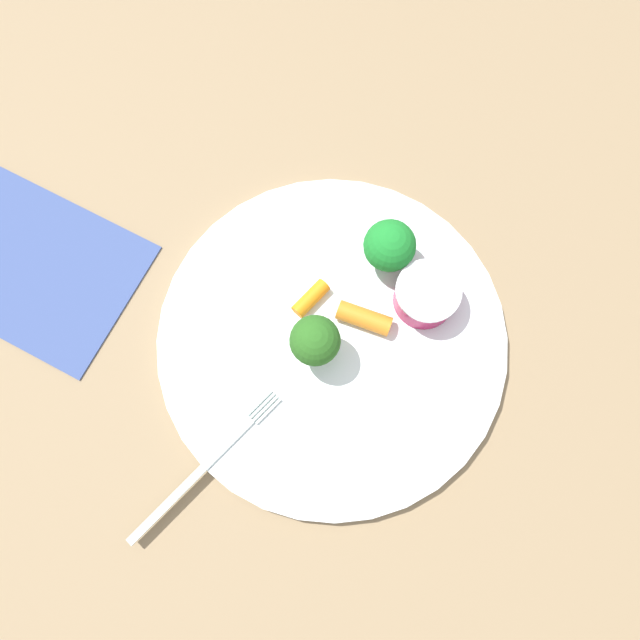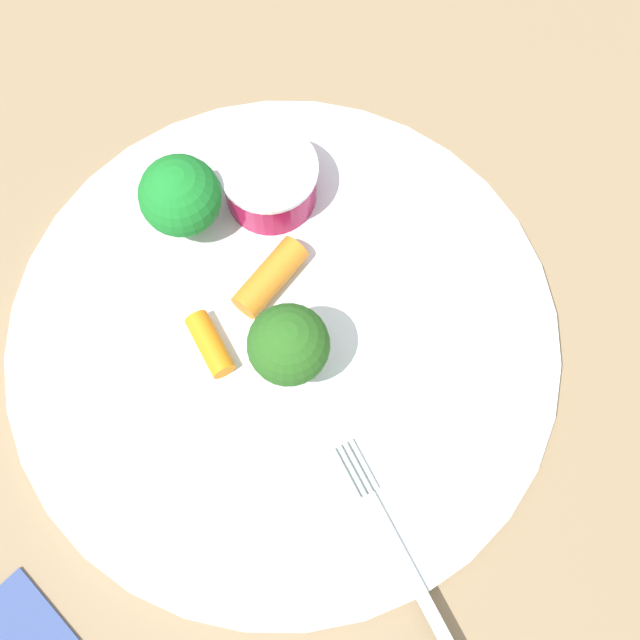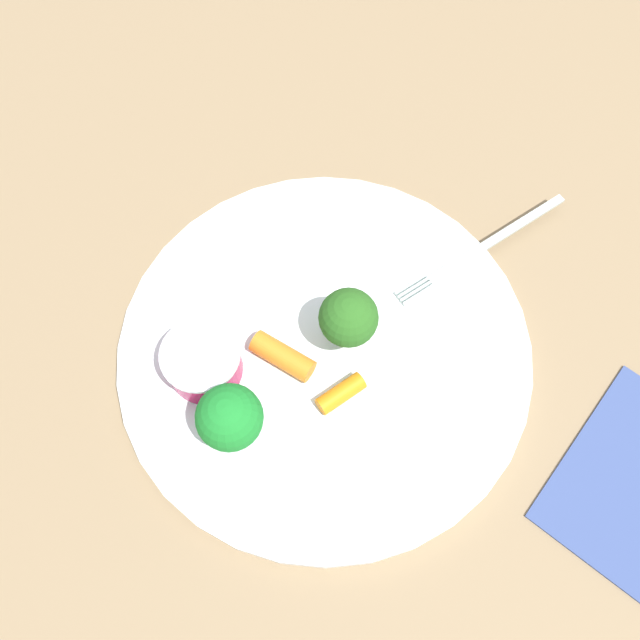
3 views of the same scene
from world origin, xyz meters
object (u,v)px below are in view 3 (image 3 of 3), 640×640
object	(u,v)px
carrot_stick_0	(283,356)
fork	(480,249)
broccoli_floret_0	(348,318)
carrot_stick_1	(341,393)
sauce_cup	(203,362)
broccoli_floret_1	(233,422)
plate	(325,350)

from	to	relation	value
carrot_stick_0	fork	size ratio (longest dim) A/B	0.29
broccoli_floret_0	carrot_stick_1	distance (m)	0.05
sauce_cup	carrot_stick_0	distance (m)	0.05
broccoli_floret_0	carrot_stick_0	world-z (taller)	broccoli_floret_0
broccoli_floret_1	carrot_stick_0	size ratio (longest dim) A/B	1.15
plate	carrot_stick_0	xyz separation A→B (m)	(0.01, 0.03, 0.01)
plate	broccoli_floret_1	world-z (taller)	broccoli_floret_1
plate	carrot_stick_1	world-z (taller)	carrot_stick_1
plate	broccoli_floret_0	xyz separation A→B (m)	(-0.01, -0.02, 0.04)
plate	fork	bearing A→B (deg)	-101.11
plate	carrot_stick_1	size ratio (longest dim) A/B	8.46
plate	sauce_cup	world-z (taller)	sauce_cup
carrot_stick_0	fork	bearing A→B (deg)	-103.68
broccoli_floret_0	carrot_stick_0	bearing A→B (deg)	65.20
plate	sauce_cup	bearing A→B (deg)	56.68
plate	broccoli_floret_0	world-z (taller)	broccoli_floret_0
sauce_cup	broccoli_floret_1	world-z (taller)	broccoli_floret_1
sauce_cup	carrot_stick_0	bearing A→B (deg)	-127.75
sauce_cup	broccoli_floret_0	xyz separation A→B (m)	(-0.05, -0.09, 0.02)
plate	carrot_stick_0	size ratio (longest dim) A/B	6.44
sauce_cup	fork	distance (m)	0.23
fork	carrot_stick_1	bearing A→B (deg)	92.24
carrot_stick_1	fork	world-z (taller)	carrot_stick_1
sauce_cup	broccoli_floret_1	distance (m)	0.05
broccoli_floret_0	carrot_stick_1	world-z (taller)	broccoli_floret_0
broccoli_floret_0	fork	size ratio (longest dim) A/B	0.36
plate	carrot_stick_0	world-z (taller)	carrot_stick_0
broccoli_floret_0	broccoli_floret_1	size ratio (longest dim) A/B	1.07
broccoli_floret_0	broccoli_floret_1	world-z (taller)	broccoli_floret_0
plate	carrot_stick_1	xyz separation A→B (m)	(-0.03, 0.02, 0.01)
broccoli_floret_1	carrot_stick_1	world-z (taller)	broccoli_floret_1
sauce_cup	carrot_stick_0	world-z (taller)	sauce_cup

